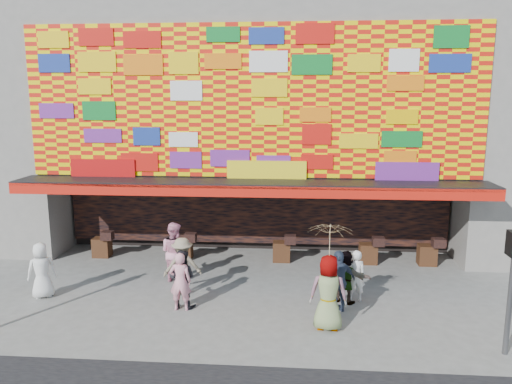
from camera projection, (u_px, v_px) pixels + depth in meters
The scene contains 12 objects.
ground at pixel (239, 316), 13.17m from camera, with size 90.00×90.00×0.00m, color slate.
shop_building at pixel (261, 109), 20.20m from camera, with size 15.20×9.40×10.00m.
ped_a at pixel (42, 270), 14.27m from camera, with size 0.79×0.52×1.62m, color white.
ped_b at pixel (180, 281), 13.41m from camera, with size 0.59×0.39×1.62m, color pink.
ped_c at pixel (182, 278), 13.64m from camera, with size 0.78×0.61×1.61m, color black.
ped_d at pixel (182, 266), 14.51m from camera, with size 1.10×0.63×1.70m, color gray.
ped_e at pixel (339, 281), 13.30m from camera, with size 1.00×0.42×1.70m, color #313E57.
ped_f at pixel (345, 277), 13.91m from camera, with size 1.40×0.45×1.51m, color gray.
ped_g at pixel (328, 293), 12.26m from camera, with size 0.93×0.61×1.91m, color gray.
ped_h at pixel (356, 276), 14.01m from camera, with size 0.55×0.36×1.50m, color white.
ped_i at pixel (174, 252), 15.55m from camera, with size 0.92×0.71×1.89m, color #F8A0BE.
parasol at pixel (330, 244), 12.03m from camera, with size 1.11×1.14×1.95m.
Camera 1 is at (1.43, -12.26, 5.68)m, focal length 35.00 mm.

